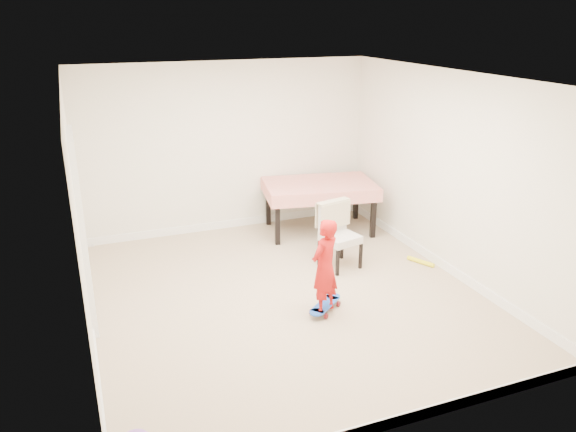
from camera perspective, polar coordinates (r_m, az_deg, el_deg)
name	(u,v)px	position (r m, az deg, el deg)	size (l,w,h in m)	color
ground	(286,295)	(6.91, -0.18, -8.06)	(5.00, 5.00, 0.00)	tan
ceiling	(286,79)	(6.14, -0.20, 13.73)	(4.50, 5.00, 0.04)	white
wall_back	(228,148)	(8.69, -6.11, 6.88)	(4.50, 0.04, 2.60)	white
wall_front	(404,287)	(4.35, 11.71, -7.05)	(4.50, 0.04, 2.60)	white
wall_left	(80,218)	(6.02, -20.42, -0.20)	(0.04, 5.00, 2.60)	white
wall_right	(449,175)	(7.47, 16.04, 4.05)	(0.04, 5.00, 2.60)	white
door	(83,233)	(6.39, -20.15, -1.65)	(0.10, 0.94, 2.11)	white
baseboard_back	(231,224)	(9.05, -5.84, -0.77)	(4.50, 0.02, 0.12)	white
baseboard_front	(394,422)	(5.02, 10.74, -19.83)	(4.50, 0.02, 0.12)	white
baseboard_left	(93,326)	(6.53, -19.19, -10.49)	(0.02, 5.00, 0.12)	white
baseboard_right	(441,263)	(7.89, 15.25, -4.63)	(0.02, 5.00, 0.12)	white
dining_table	(319,207)	(8.77, 3.18, 0.93)	(1.67, 1.05, 0.79)	red
dining_chair	(340,236)	(7.51, 5.35, -2.03)	(0.49, 0.57, 0.90)	silver
skateboard	(325,307)	(6.58, 3.79, -9.21)	(0.59, 0.22, 0.09)	blue
child	(325,270)	(6.28, 3.73, -5.45)	(0.41, 0.27, 1.11)	red
foam_toy	(421,262)	(7.94, 13.32, -4.52)	(0.06, 0.06, 0.40)	#FAF21A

